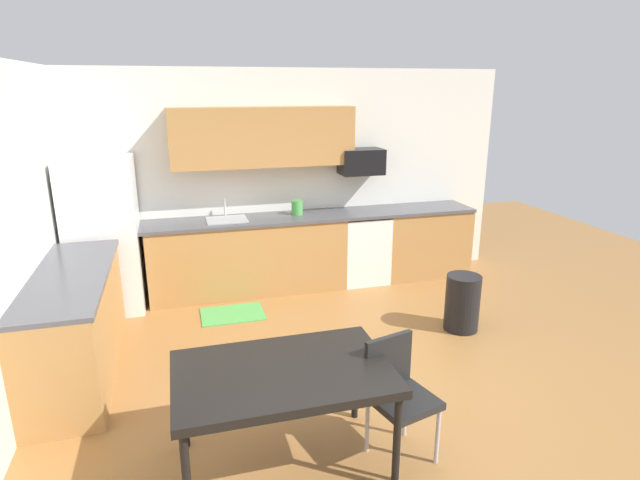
# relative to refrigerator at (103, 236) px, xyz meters

# --- Properties ---
(ground_plane) EXTENTS (12.00, 12.00, 0.00)m
(ground_plane) POSITION_rel_refrigerator_xyz_m (2.18, -2.22, -0.87)
(ground_plane) COLOR #9E6B38
(wall_back) EXTENTS (5.80, 0.10, 2.70)m
(wall_back) POSITION_rel_refrigerator_xyz_m (2.18, 0.43, 0.48)
(wall_back) COLOR silver
(wall_back) RESTS_ON ground
(cabinet_run_back) EXTENTS (2.39, 0.60, 0.90)m
(cabinet_run_back) POSITION_rel_refrigerator_xyz_m (1.62, 0.08, -0.42)
(cabinet_run_back) COLOR #AD7A42
(cabinet_run_back) RESTS_ON ground
(cabinet_run_back_right) EXTENTS (1.16, 0.60, 0.90)m
(cabinet_run_back_right) POSITION_rel_refrigerator_xyz_m (4.00, 0.08, -0.42)
(cabinet_run_back_right) COLOR #AD7A42
(cabinet_run_back_right) RESTS_ON ground
(cabinet_run_left) EXTENTS (0.60, 2.00, 0.90)m
(cabinet_run_left) POSITION_rel_refrigerator_xyz_m (-0.12, -1.42, -0.42)
(cabinet_run_left) COLOR #AD7A42
(cabinet_run_left) RESTS_ON ground
(countertop_back) EXTENTS (4.80, 0.64, 0.04)m
(countertop_back) POSITION_rel_refrigerator_xyz_m (2.18, 0.08, 0.05)
(countertop_back) COLOR #4C4C51
(countertop_back) RESTS_ON cabinet_run_back
(countertop_left) EXTENTS (0.64, 2.00, 0.04)m
(countertop_left) POSITION_rel_refrigerator_xyz_m (-0.12, -1.42, 0.05)
(countertop_left) COLOR #4C4C51
(countertop_left) RESTS_ON cabinet_run_left
(upper_cabinets_back) EXTENTS (2.20, 0.34, 0.70)m
(upper_cabinets_back) POSITION_rel_refrigerator_xyz_m (1.88, 0.21, 1.03)
(upper_cabinets_back) COLOR #AD7A42
(refrigerator) EXTENTS (0.76, 0.70, 1.75)m
(refrigerator) POSITION_rel_refrigerator_xyz_m (0.00, 0.00, 0.00)
(refrigerator) COLOR white
(refrigerator) RESTS_ON ground
(oven_range) EXTENTS (0.60, 0.60, 0.91)m
(oven_range) POSITION_rel_refrigerator_xyz_m (3.12, 0.08, -0.42)
(oven_range) COLOR white
(oven_range) RESTS_ON ground
(microwave) EXTENTS (0.54, 0.36, 0.32)m
(microwave) POSITION_rel_refrigerator_xyz_m (3.12, 0.18, 0.69)
(microwave) COLOR black
(sink_basin) EXTENTS (0.48, 0.40, 0.14)m
(sink_basin) POSITION_rel_refrigerator_xyz_m (1.38, 0.08, 0.01)
(sink_basin) COLOR #A5A8AD
(sink_basin) RESTS_ON countertop_back
(sink_faucet) EXTENTS (0.02, 0.02, 0.24)m
(sink_faucet) POSITION_rel_refrigerator_xyz_m (1.38, 0.26, 0.17)
(sink_faucet) COLOR #B2B5BA
(sink_faucet) RESTS_ON countertop_back
(dining_table) EXTENTS (1.40, 0.90, 0.74)m
(dining_table) POSITION_rel_refrigerator_xyz_m (1.40, -3.12, -0.19)
(dining_table) COLOR black
(dining_table) RESTS_ON ground
(chair_near_table) EXTENTS (0.49, 0.49, 0.85)m
(chair_near_table) POSITION_rel_refrigerator_xyz_m (2.18, -3.18, -0.37)
(chair_near_table) COLOR black
(chair_near_table) RESTS_ON ground
(trash_bin) EXTENTS (0.36, 0.36, 0.60)m
(trash_bin) POSITION_rel_refrigerator_xyz_m (3.63, -1.59, -0.57)
(trash_bin) COLOR black
(trash_bin) RESTS_ON ground
(floor_mat) EXTENTS (0.70, 0.50, 0.01)m
(floor_mat) POSITION_rel_refrigerator_xyz_m (1.33, -0.57, -0.87)
(floor_mat) COLOR #4CA54C
(floor_mat) RESTS_ON ground
(kettle) EXTENTS (0.14, 0.14, 0.20)m
(kettle) POSITION_rel_refrigerator_xyz_m (2.26, 0.13, 0.15)
(kettle) COLOR #4CA54C
(kettle) RESTS_ON countertop_back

